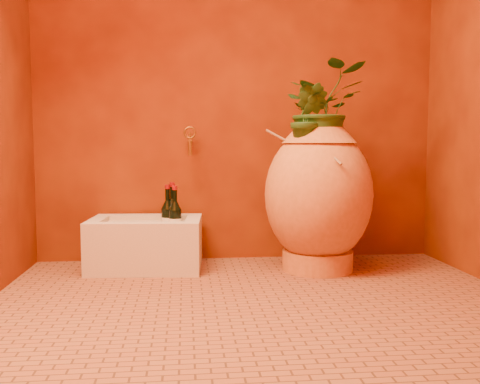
{
  "coord_description": "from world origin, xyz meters",
  "views": [
    {
      "loc": [
        -0.33,
        -2.37,
        0.72
      ],
      "look_at": [
        -0.05,
        0.35,
        0.48
      ],
      "focal_mm": 40.0,
      "sensor_mm": 36.0,
      "label": 1
    }
  ],
  "objects": [
    {
      "name": "wall_back",
      "position": [
        0.0,
        1.0,
        1.25
      ],
      "size": [
        2.5,
        0.02,
        2.5
      ],
      "primitive_type": "cube",
      "color": "#561904",
      "rests_on": "ground"
    },
    {
      "name": "wine_bottle_a",
      "position": [
        -0.44,
        0.8,
        0.28
      ],
      "size": [
        0.08,
        0.08,
        0.33
      ],
      "color": "black",
      "rests_on": "stone_basin"
    },
    {
      "name": "plant_side",
      "position": [
        0.35,
        0.53,
        0.87
      ],
      "size": [
        0.26,
        0.25,
        0.37
      ],
      "primitive_type": "imported",
      "rotation": [
        0.0,
        0.0,
        -0.6
      ],
      "color": "#1F4518",
      "rests_on": "amphora"
    },
    {
      "name": "plant_main",
      "position": [
        0.44,
        0.63,
        0.93
      ],
      "size": [
        0.53,
        0.48,
        0.51
      ],
      "primitive_type": "imported",
      "rotation": [
        0.0,
        0.0,
        0.21
      ],
      "color": "#1F4518",
      "rests_on": "amphora"
    },
    {
      "name": "stone_basin",
      "position": [
        -0.57,
        0.75,
        0.14
      ],
      "size": [
        0.67,
        0.48,
        0.3
      ],
      "rotation": [
        0.0,
        0.0,
        -0.07
      ],
      "color": "beige",
      "rests_on": "floor"
    },
    {
      "name": "wall_tap",
      "position": [
        -0.3,
        0.91,
        0.76
      ],
      "size": [
        0.08,
        0.16,
        0.18
      ],
      "color": "olive",
      "rests_on": "wall_back"
    },
    {
      "name": "amphora",
      "position": [
        0.43,
        0.62,
        0.44
      ],
      "size": [
        0.75,
        0.75,
        0.89
      ],
      "rotation": [
        0.0,
        0.0,
        -0.25
      ],
      "color": "#CF7D3A",
      "rests_on": "floor"
    },
    {
      "name": "wine_bottle_b",
      "position": [
        -0.41,
        0.82,
        0.28
      ],
      "size": [
        0.08,
        0.08,
        0.34
      ],
      "color": "black",
      "rests_on": "stone_basin"
    },
    {
      "name": "wine_bottle_c",
      "position": [
        -0.39,
        0.76,
        0.28
      ],
      "size": [
        0.08,
        0.08,
        0.32
      ],
      "color": "black",
      "rests_on": "stone_basin"
    },
    {
      "name": "floor",
      "position": [
        0.0,
        0.0,
        0.0
      ],
      "size": [
        2.5,
        2.5,
        0.0
      ],
      "primitive_type": "plane",
      "color": "brown",
      "rests_on": "ground"
    }
  ]
}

